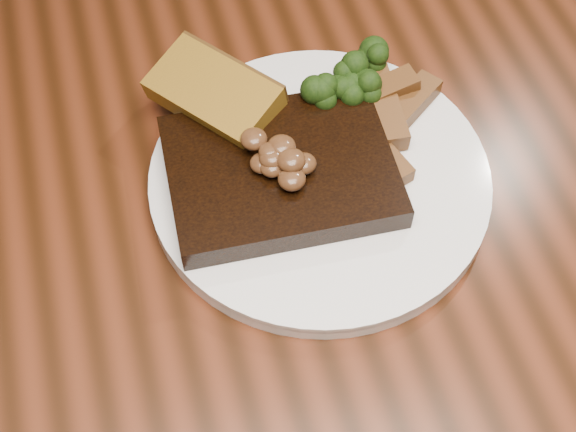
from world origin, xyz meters
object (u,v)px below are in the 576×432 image
object	(u,v)px
plate	(319,181)
garlic_bread	(215,109)
steak	(280,173)
dining_table	(300,271)
potato_wedges	(405,137)

from	to	relation	value
plate	garlic_bread	bearing A→B (deg)	128.81
plate	steak	size ratio (longest dim) A/B	1.57
steak	dining_table	bearing A→B (deg)	-64.71
plate	garlic_bread	xyz separation A→B (m)	(-0.07, 0.08, 0.02)
steak	garlic_bread	bearing A→B (deg)	116.72
dining_table	steak	size ratio (longest dim) A/B	9.21
dining_table	potato_wedges	world-z (taller)	potato_wedges
steak	potato_wedges	distance (m)	0.11
garlic_bread	potato_wedges	world-z (taller)	potato_wedges
steak	garlic_bread	world-z (taller)	steak
plate	steak	world-z (taller)	steak
plate	garlic_bread	world-z (taller)	garlic_bread
steak	garlic_bread	size ratio (longest dim) A/B	1.67
steak	potato_wedges	xyz separation A→B (m)	(0.11, 0.01, -0.00)
dining_table	garlic_bread	distance (m)	0.16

